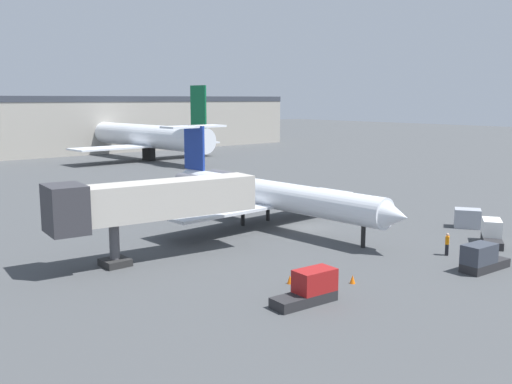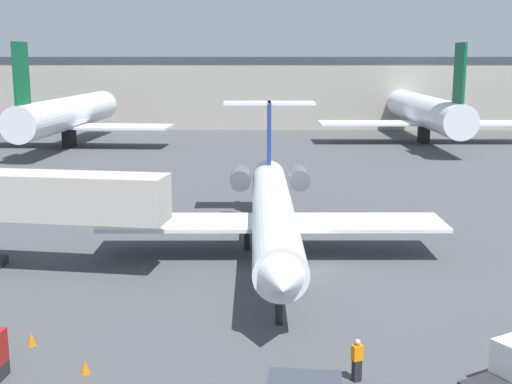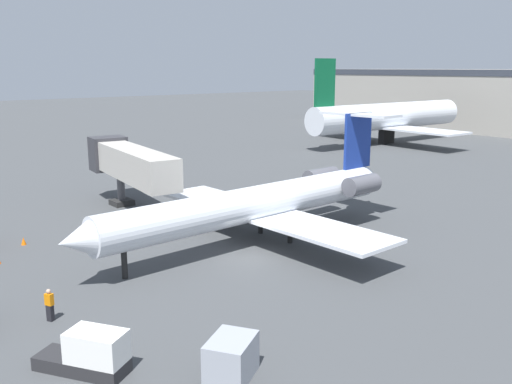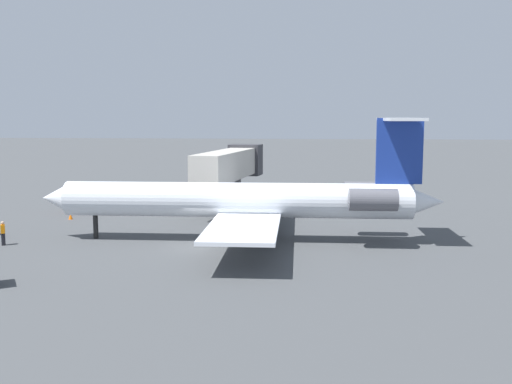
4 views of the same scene
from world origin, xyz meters
The scene contains 7 objects.
ground_plane centered at (0.00, 0.00, -0.05)m, with size 400.00×400.00×0.10m, color #424447.
regional_jet centered at (-2.03, 3.33, 3.03)m, with size 21.29×28.90×8.78m.
jet_bridge centered at (-16.52, -0.14, 4.30)m, with size 15.53×4.85×5.98m.
ground_crew_marshaller centered at (1.22, -13.58, 0.86)m, with size 0.47×0.41×1.69m.
baggage_tug_trailing centered at (-13.79, -13.85, 0.84)m, with size 4.11×1.74×1.90m.
traffic_cone_near centered at (-12.28, -10.67, 0.28)m, with size 0.36×0.36×0.55m.
traffic_cone_mid centered at (-9.26, -13.24, 0.28)m, with size 0.36×0.36×0.55m.
Camera 4 is at (39.28, 7.96, 8.84)m, focal length 41.35 mm.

